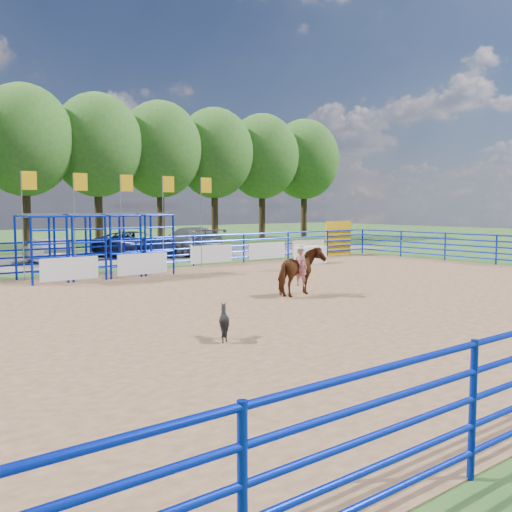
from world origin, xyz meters
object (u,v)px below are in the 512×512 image
object	(u,v)px
car_d	(190,241)
calf	(224,322)
car_b	(47,251)
car_c	(136,244)
horse_and_rider	(301,270)
announcer_table	(310,255)

from	to	relation	value
car_d	calf	bearing A→B (deg)	66.65
car_b	car_d	distance (m)	8.59
car_c	car_d	xyz separation A→B (m)	(3.36, -0.35, 0.09)
horse_and_rider	car_b	world-z (taller)	horse_and_rider
calf	car_b	bearing A→B (deg)	-22.18
car_b	calf	bearing A→B (deg)	84.34
announcer_table	calf	xyz separation A→B (m)	(-12.86, -10.85, -0.05)
car_b	car_d	bearing A→B (deg)	-175.35
announcer_table	car_d	distance (m)	8.59
car_d	car_c	bearing A→B (deg)	0.24
announcer_table	car_d	xyz separation A→B (m)	(-1.96, 8.36, 0.38)
announcer_table	calf	bearing A→B (deg)	-139.84
announcer_table	car_d	world-z (taller)	car_d
calf	car_d	distance (m)	22.09
horse_and_rider	calf	xyz separation A→B (m)	(-5.35, -3.40, -0.47)
calf	car_d	world-z (taller)	car_d
announcer_table	car_c	world-z (taller)	car_c
car_c	car_d	distance (m)	3.38
car_c	car_d	world-z (taller)	car_d
calf	car_b	world-z (taller)	car_b
car_c	car_b	bearing A→B (deg)	168.43
horse_and_rider	car_b	distance (m)	15.62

